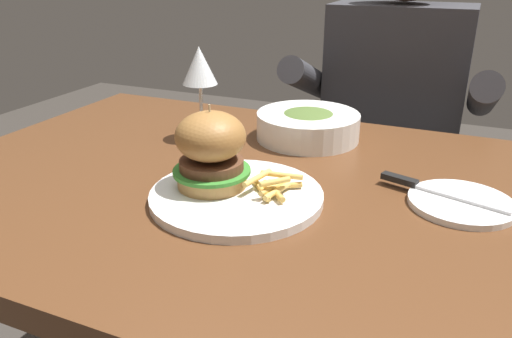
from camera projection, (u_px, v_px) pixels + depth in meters
dining_table at (305, 239)px, 0.84m from camera, size 1.35×0.80×0.74m
main_plate at (237, 196)px, 0.77m from camera, size 0.27×0.27×0.01m
burger_sandwich at (211, 150)px, 0.77m from camera, size 0.12×0.12×0.13m
fries_pile at (272, 185)px, 0.76m from camera, size 0.08×0.08×0.03m
wine_glass at (200, 69)px, 0.99m from camera, size 0.07×0.07×0.19m
bread_plate at (461, 203)px, 0.76m from camera, size 0.16×0.16×0.01m
table_knife at (430, 189)px, 0.78m from camera, size 0.20×0.07×0.01m
soup_bowl at (308, 125)px, 1.03m from camera, size 0.21×0.21×0.06m
diner_person at (388, 156)px, 1.44m from camera, size 0.51×0.36×1.18m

